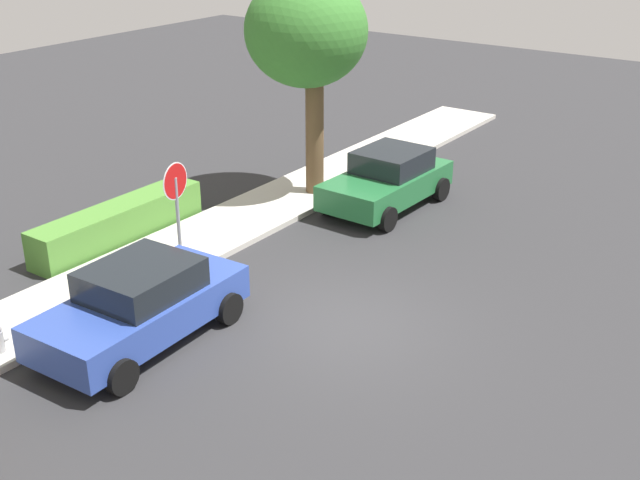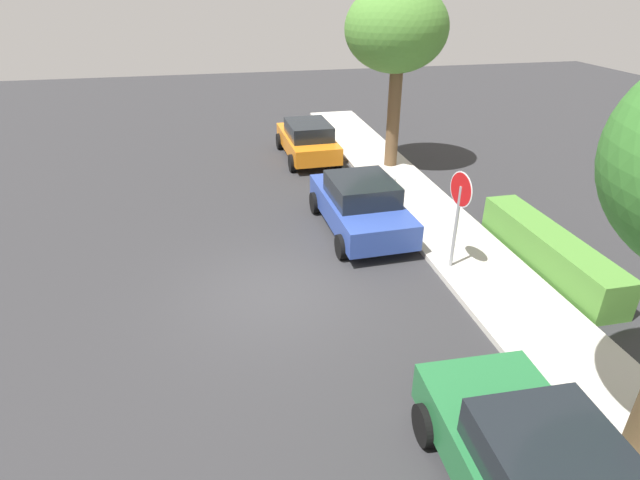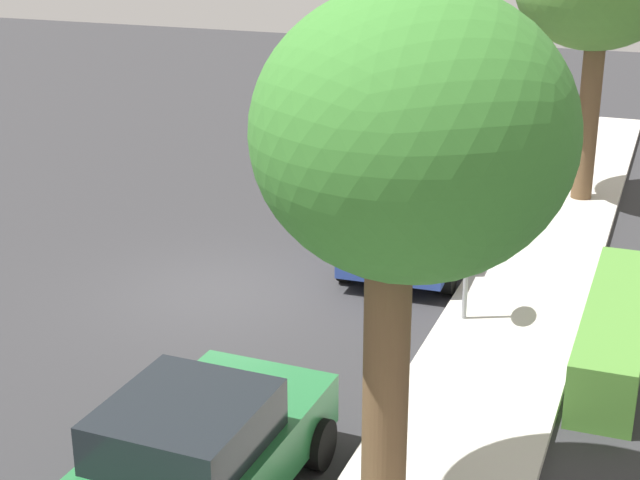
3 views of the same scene
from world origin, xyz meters
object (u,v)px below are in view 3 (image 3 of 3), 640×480
stop_sign (469,224)px  street_tree_near_corner (412,141)px  parked_car_green (196,455)px  fire_hydrant (520,221)px  parked_car_blue (415,222)px  parked_car_orange (476,142)px

stop_sign → street_tree_near_corner: street_tree_near_corner is taller
parked_car_green → fire_hydrant: parked_car_green is taller
parked_car_blue → street_tree_near_corner: size_ratio=0.72×
stop_sign → fire_hydrant: stop_sign is taller
stop_sign → parked_car_blue: bearing=-149.2°
parked_car_green → parked_car_blue: bearing=179.0°
fire_hydrant → stop_sign: bearing=-1.3°
parked_car_orange → fire_hydrant: bearing=22.6°
parked_car_blue → street_tree_near_corner: street_tree_near_corner is taller
stop_sign → fire_hydrant: 4.78m
stop_sign → parked_car_orange: 9.36m
stop_sign → parked_car_orange: size_ratio=0.60×
parked_car_orange → street_tree_near_corner: street_tree_near_corner is taller
parked_car_blue → fire_hydrant: (-1.97, 1.65, -0.42)m
street_tree_near_corner → fire_hydrant: bearing=-177.7°
stop_sign → parked_car_blue: stop_sign is taller
parked_car_blue → parked_car_green: 8.65m
street_tree_near_corner → parked_car_green: bearing=-75.3°
street_tree_near_corner → fire_hydrant: size_ratio=8.34×
parked_car_blue → parked_car_green: bearing=-1.0°
parked_car_green → fire_hydrant: (-10.62, 1.81, -0.41)m
parked_car_orange → street_tree_near_corner: size_ratio=0.70×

